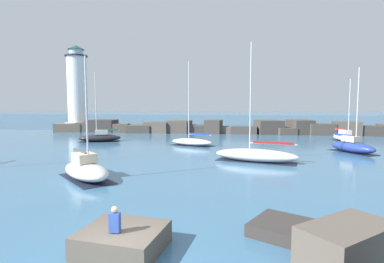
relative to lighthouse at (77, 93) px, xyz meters
name	(u,v)px	position (x,y,z in m)	size (l,w,h in m)	color
open_sea_beyond	(227,119)	(28.66, 59.06, -7.76)	(400.00, 116.00, 0.01)	#2D5B7F
breakwater_jetty	(220,128)	(29.26, -0.89, -6.77)	(66.08, 7.24, 2.58)	brown
lighthouse	(77,93)	(0.00, 0.00, 0.00)	(5.25, 5.25, 17.45)	gray
foreground_rocks	(288,257)	(34.03, -48.58, -7.25)	(11.04, 8.93, 1.41)	#383330
sailboat_moored_0	(352,146)	(45.08, -22.77, -7.06)	(4.30, 5.72, 9.25)	navy
sailboat_moored_2	(86,169)	(21.98, -38.32, -7.09)	(5.70, 5.51, 8.48)	white
sailboat_moored_3	(256,155)	(34.23, -29.82, -7.14)	(7.91, 3.93, 10.89)	white
sailboat_moored_4	(192,142)	(26.70, -19.53, -7.24)	(6.12, 3.90, 10.84)	white
sailboat_moored_5	(346,137)	(48.09, -11.99, -7.13)	(3.09, 6.09, 8.92)	white
sailboat_moored_6	(100,137)	(12.92, -17.13, -7.13)	(6.27, 3.93, 9.94)	black
person_on_rocks	(115,228)	(28.36, -48.35, -6.80)	(0.36, 0.23, 1.73)	#282833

